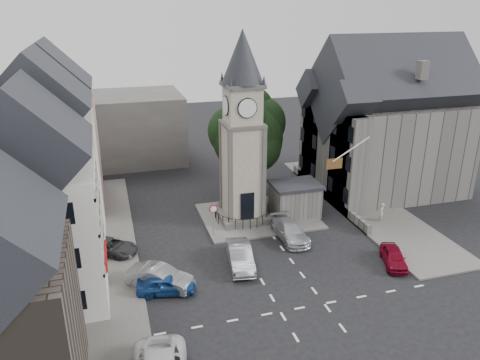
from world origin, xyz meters
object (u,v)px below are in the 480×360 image
object	(u,v)px
clock_tower	(242,131)
stone_shelter	(295,199)
car_west_blue	(166,285)
car_east_red	(394,257)
pedestrian	(381,213)

from	to	relation	value
clock_tower	stone_shelter	world-z (taller)	clock_tower
clock_tower	stone_shelter	distance (m)	8.15
clock_tower	car_west_blue	distance (m)	14.51
stone_shelter	car_west_blue	distance (m)	15.72
stone_shelter	car_west_blue	xyz separation A→B (m)	(-12.87, -8.99, -0.89)
clock_tower	car_east_red	size ratio (longest dim) A/B	4.41
car_east_red	stone_shelter	bearing A→B (deg)	130.07
car_east_red	pedestrian	size ratio (longest dim) A/B	2.05
car_west_blue	clock_tower	bearing A→B (deg)	-29.20
clock_tower	car_east_red	bearing A→B (deg)	-51.02
stone_shelter	car_east_red	bearing A→B (deg)	-69.72
stone_shelter	car_east_red	distance (m)	10.71
stone_shelter	pedestrian	size ratio (longest dim) A/B	2.39
clock_tower	stone_shelter	bearing A→B (deg)	-5.84
stone_shelter	car_west_blue	bearing A→B (deg)	-145.07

